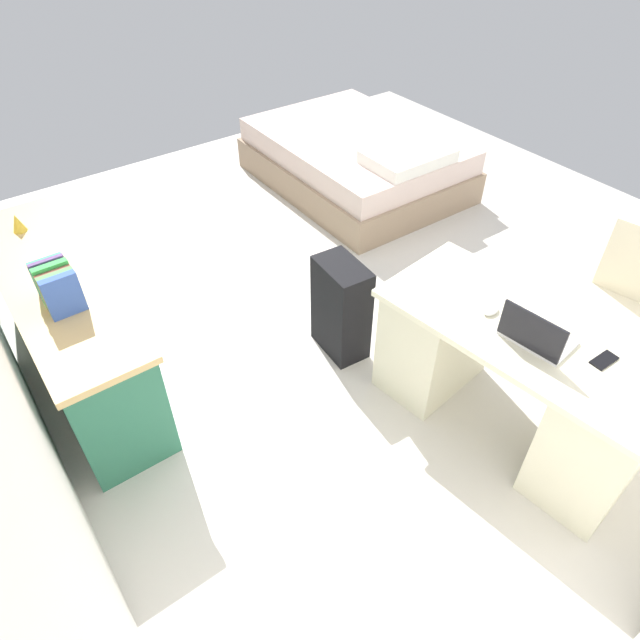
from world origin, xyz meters
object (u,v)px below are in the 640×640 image
Objects in this scene: credenza at (70,328)px; laptop at (535,335)px; office_chair at (616,318)px; computer_mouse at (491,310)px; cell_phone_near_laptop at (604,360)px; figurine_small at (17,223)px; desk at (512,378)px; suitcase_black at (341,309)px; bed at (356,160)px.

laptop reaches higher than credenza.
office_chair is at bearing -90.12° from laptop.
cell_phone_near_laptop is at bearing -170.83° from computer_mouse.
figurine_small reaches higher than computer_mouse.
figurine_small is at bearing 36.58° from desk.
credenza is at bearing 42.27° from laptop.
office_chair reaches higher than suitcase_black.
figurine_small is (0.57, 0.00, 0.42)m from credenza.
desk is 2.89m from bed.
desk is 13.72× the size of figurine_small.
desk is at bearing -171.46° from computer_mouse.
bed is 2.97× the size of suitcase_black.
office_chair reaches higher than cell_phone_near_laptop.
bed is 14.11× the size of cell_phone_near_laptop.
laptop reaches higher than computer_mouse.
figurine_small is at bearing 0.15° from credenza.
figurine_small is (2.15, 1.68, 0.04)m from computer_mouse.
bed is at bearing -83.66° from figurine_small.
computer_mouse is 0.55m from cell_phone_near_laptop.
office_chair reaches higher than figurine_small.
credenza is 0.71m from figurine_small.
suitcase_black is at bearing 18.40° from desk.
laptop is at bearing 89.88° from office_chair.
office_chair is 2.75m from bed.
desk is 2.48m from credenza.
desk is at bearing 17.99° from cell_phone_near_laptop.
figurine_small is (2.68, 1.84, 0.05)m from cell_phone_near_laptop.
laptop is 0.27m from computer_mouse.
suitcase_black is 4.75× the size of cell_phone_near_laptop.
credenza is at bearing 66.52° from suitcase_black.
credenza is 2.52m from laptop.
office_chair is 2.81× the size of laptop.
bed is (0.89, -2.86, -0.12)m from credenza.
office_chair reaches higher than credenza.
computer_mouse is 0.91× the size of figurine_small.
suitcase_black is at bearing 138.38° from bed.
laptop is at bearing 32.99° from cell_phone_near_laptop.
suitcase_black reaches higher than bed.
computer_mouse is 0.74× the size of cell_phone_near_laptop.
credenza is at bearing 54.12° from office_chair.
laptop is at bearing 170.98° from computer_mouse.
computer_mouse reaches higher than desk.
office_chair is at bearing -128.66° from suitcase_black.
bed is 5.74× the size of laptop.
figurine_small is at bearing 31.11° from computer_mouse.
computer_mouse is at bearing -141.93° from figurine_small.
laptop reaches higher than suitcase_black.
desk is 1.07m from suitcase_black.
laptop is 2.46× the size of cell_phone_near_laptop.
office_chair is 0.94m from laptop.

